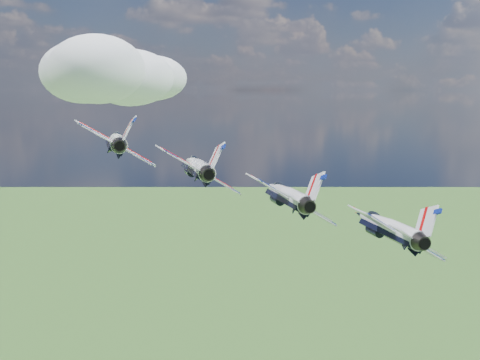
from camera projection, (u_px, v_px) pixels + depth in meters
name	position (u px, v px, depth m)	size (l,w,h in m)	color
cloud_far	(124.00, 72.00, 251.80)	(52.99, 41.64, 20.82)	white
jet_0	(116.00, 141.00, 77.39)	(10.73, 15.89, 4.75)	white
jet_1	(197.00, 166.00, 73.37)	(10.73, 15.89, 4.75)	white
jet_2	(286.00, 195.00, 69.35)	(10.73, 15.89, 4.75)	white
jet_3	(386.00, 226.00, 65.33)	(10.73, 15.89, 4.75)	white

